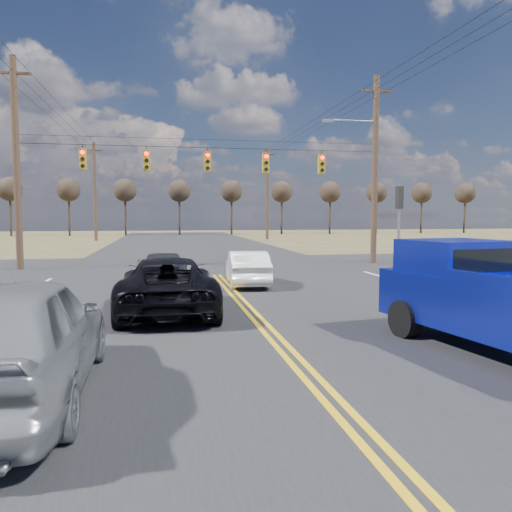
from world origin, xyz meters
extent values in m
plane|color=brown|center=(0.00, 0.00, 0.00)|extent=(160.00, 160.00, 0.00)
cube|color=#28282B|center=(0.00, 10.00, 0.00)|extent=(14.00, 120.00, 0.02)
cube|color=#28282B|center=(0.00, 18.00, 0.00)|extent=(120.00, 12.00, 0.02)
cylinder|color=#473323|center=(-9.00, 18.00, 5.00)|extent=(0.32, 0.32, 10.00)
cube|color=#473323|center=(-9.00, 18.00, 9.20)|extent=(1.60, 0.12, 0.12)
cylinder|color=#473323|center=(9.00, 18.00, 5.00)|extent=(0.32, 0.32, 10.00)
cube|color=#473323|center=(9.00, 18.00, 9.20)|extent=(1.60, 0.12, 0.12)
cylinder|color=black|center=(0.00, 18.00, 6.00)|extent=(18.00, 0.02, 0.02)
cylinder|color=black|center=(0.00, 18.00, 6.40)|extent=(18.00, 0.02, 0.02)
cube|color=#B28C14|center=(-6.00, 18.00, 5.30)|extent=(0.34, 0.24, 1.00)
cylinder|color=#FF0C05|center=(-6.00, 17.86, 5.63)|extent=(0.20, 0.06, 0.20)
cylinder|color=black|center=(-6.00, 17.86, 5.30)|extent=(0.20, 0.06, 0.20)
cylinder|color=black|center=(-6.00, 17.86, 4.97)|extent=(0.20, 0.06, 0.20)
cube|color=black|center=(-6.00, 17.83, 5.74)|extent=(0.24, 0.14, 0.03)
cube|color=#B28C14|center=(-3.00, 18.00, 5.30)|extent=(0.34, 0.24, 1.00)
cylinder|color=#FF0C05|center=(-3.00, 17.86, 5.63)|extent=(0.20, 0.06, 0.20)
cylinder|color=black|center=(-3.00, 17.86, 5.30)|extent=(0.20, 0.06, 0.20)
cylinder|color=black|center=(-3.00, 17.86, 4.97)|extent=(0.20, 0.06, 0.20)
cube|color=black|center=(-3.00, 17.83, 5.74)|extent=(0.24, 0.14, 0.03)
cube|color=#B28C14|center=(0.00, 18.00, 5.30)|extent=(0.34, 0.24, 1.00)
cylinder|color=#FF0C05|center=(0.00, 17.86, 5.63)|extent=(0.20, 0.06, 0.20)
cylinder|color=black|center=(0.00, 17.86, 5.30)|extent=(0.20, 0.06, 0.20)
cylinder|color=black|center=(0.00, 17.86, 4.97)|extent=(0.20, 0.06, 0.20)
cube|color=black|center=(0.00, 17.83, 5.74)|extent=(0.24, 0.14, 0.03)
cube|color=#B28C14|center=(3.00, 18.00, 5.30)|extent=(0.34, 0.24, 1.00)
cylinder|color=#FF0C05|center=(3.00, 17.86, 5.63)|extent=(0.20, 0.06, 0.20)
cylinder|color=black|center=(3.00, 17.86, 5.30)|extent=(0.20, 0.06, 0.20)
cylinder|color=black|center=(3.00, 17.86, 4.97)|extent=(0.20, 0.06, 0.20)
cube|color=black|center=(3.00, 17.83, 5.74)|extent=(0.24, 0.14, 0.03)
cube|color=#B28C14|center=(6.00, 18.00, 5.30)|extent=(0.34, 0.24, 1.00)
cylinder|color=#FF0C05|center=(6.00, 17.86, 5.63)|extent=(0.20, 0.06, 0.20)
cylinder|color=black|center=(6.00, 17.86, 5.30)|extent=(0.20, 0.06, 0.20)
cylinder|color=black|center=(6.00, 17.86, 4.97)|extent=(0.20, 0.06, 0.20)
cube|color=black|center=(6.00, 17.83, 5.74)|extent=(0.24, 0.14, 0.03)
cylinder|color=slate|center=(8.20, 13.50, 1.60)|extent=(0.12, 0.12, 3.20)
cube|color=black|center=(8.20, 13.50, 3.40)|extent=(0.24, 0.34, 1.00)
cylinder|color=slate|center=(7.60, 18.00, 7.60)|extent=(2.80, 0.10, 0.10)
cube|color=slate|center=(6.30, 18.00, 7.55)|extent=(0.55, 0.22, 0.14)
cylinder|color=#473323|center=(-9.00, 46.00, 5.00)|extent=(0.32, 0.32, 10.00)
cube|color=#473323|center=(-9.00, 46.00, 9.20)|extent=(1.60, 0.12, 0.12)
cylinder|color=#473323|center=(9.00, 46.00, 5.00)|extent=(0.32, 0.32, 10.00)
cube|color=#473323|center=(9.00, 46.00, 9.20)|extent=(1.60, 0.12, 0.12)
cylinder|color=black|center=(-9.00, 17.00, 9.30)|extent=(0.02, 58.00, 0.02)
cylinder|color=black|center=(-8.30, 17.00, 9.30)|extent=(0.02, 58.00, 0.02)
cylinder|color=black|center=(8.30, 17.00, 9.30)|extent=(0.02, 58.00, 0.02)
cylinder|color=black|center=(9.00, 17.00, 9.30)|extent=(0.02, 58.00, 0.02)
cylinder|color=black|center=(9.70, 17.00, 9.30)|extent=(0.02, 58.00, 0.02)
cylinder|color=#33261C|center=(-21.00, 60.00, 2.75)|extent=(0.28, 0.28, 5.50)
sphere|color=#2D231C|center=(-21.00, 60.00, 5.90)|extent=(3.00, 3.00, 3.00)
cylinder|color=#33261C|center=(-14.00, 60.00, 2.75)|extent=(0.28, 0.28, 5.50)
sphere|color=#2D231C|center=(-14.00, 60.00, 5.90)|extent=(3.00, 3.00, 3.00)
cylinder|color=#33261C|center=(-7.00, 60.00, 2.75)|extent=(0.28, 0.28, 5.50)
sphere|color=#2D231C|center=(-7.00, 60.00, 5.90)|extent=(3.00, 3.00, 3.00)
cylinder|color=#33261C|center=(0.00, 60.00, 2.75)|extent=(0.28, 0.28, 5.50)
sphere|color=#2D231C|center=(0.00, 60.00, 5.90)|extent=(3.00, 3.00, 3.00)
cylinder|color=#33261C|center=(7.00, 60.00, 2.75)|extent=(0.28, 0.28, 5.50)
sphere|color=#2D231C|center=(7.00, 60.00, 5.90)|extent=(3.00, 3.00, 3.00)
cylinder|color=#33261C|center=(14.00, 60.00, 2.75)|extent=(0.28, 0.28, 5.50)
sphere|color=#2D231C|center=(14.00, 60.00, 5.90)|extent=(3.00, 3.00, 3.00)
cylinder|color=#33261C|center=(21.00, 60.00, 2.75)|extent=(0.28, 0.28, 5.50)
sphere|color=#2D231C|center=(21.00, 60.00, 5.90)|extent=(3.00, 3.00, 3.00)
cylinder|color=#33261C|center=(28.00, 60.00, 2.75)|extent=(0.28, 0.28, 5.50)
sphere|color=#2D231C|center=(28.00, 60.00, 5.90)|extent=(3.00, 3.00, 3.00)
cylinder|color=#33261C|center=(35.00, 60.00, 2.75)|extent=(0.28, 0.28, 5.50)
sphere|color=#2D231C|center=(35.00, 60.00, 5.90)|extent=(3.00, 3.00, 3.00)
cylinder|color=#33261C|center=(42.00, 60.00, 2.75)|extent=(0.28, 0.28, 5.50)
sphere|color=#2D231C|center=(42.00, 60.00, 5.90)|extent=(3.00, 3.00, 3.00)
cylinder|color=black|center=(2.76, 2.27, 0.40)|extent=(0.45, 0.85, 0.80)
cylinder|color=black|center=(4.64, 2.59, 0.40)|extent=(0.45, 0.85, 0.80)
cube|color=#0D1894|center=(4.01, 0.65, 0.90)|extent=(2.90, 5.68, 1.00)
cube|color=#0D1894|center=(3.76, 2.08, 1.73)|extent=(2.12, 2.00, 0.72)
cube|color=black|center=(3.91, 1.26, 1.73)|extent=(1.59, 0.33, 0.45)
imported|color=#929499|center=(-4.37, -0.09, 0.91)|extent=(2.23, 5.40, 1.83)
imported|color=black|center=(-2.17, 5.99, 0.75)|extent=(2.53, 5.41, 1.50)
imported|color=white|center=(0.80, 10.79, 0.65)|extent=(1.62, 4.00, 1.29)
imported|color=#2C2C30|center=(-2.26, 11.10, 0.62)|extent=(1.95, 4.38, 1.25)
camera|label=1|loc=(-2.29, -7.42, 2.60)|focal=35.00mm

